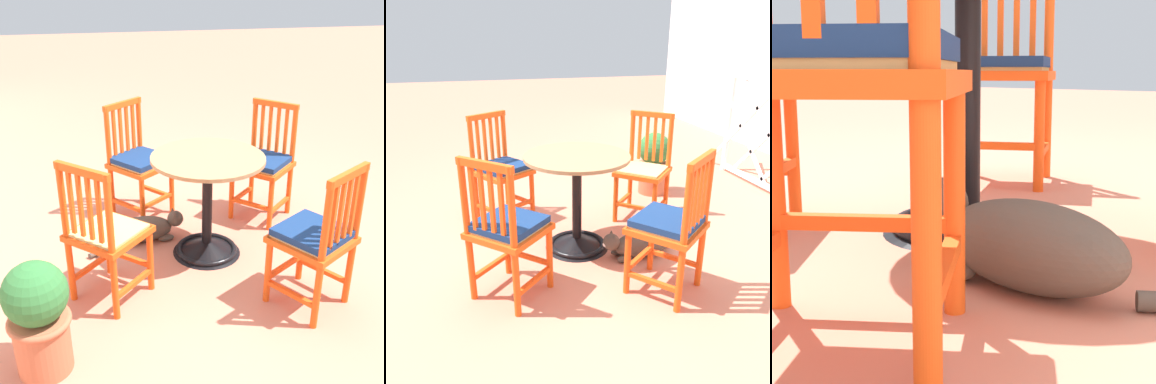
# 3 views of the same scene
# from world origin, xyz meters

# --- Properties ---
(ground_plane) EXTENTS (24.00, 24.00, 0.00)m
(ground_plane) POSITION_xyz_m (0.00, 0.00, 0.00)
(ground_plane) COLOR #C6755B
(cafe_table) EXTENTS (0.76, 0.76, 0.73)m
(cafe_table) POSITION_xyz_m (-0.03, 0.25, 0.28)
(cafe_table) COLOR black
(cafe_table) RESTS_ON ground_plane
(orange_chair_facing_out) EXTENTS (0.55, 0.55, 0.91)m
(orange_chair_facing_out) POSITION_xyz_m (-0.72, -0.23, 0.45)
(orange_chair_facing_out) COLOR #E04C14
(orange_chair_facing_out) RESTS_ON ground_plane
(orange_chair_tucked_in) EXTENTS (0.56, 0.56, 0.91)m
(orange_chair_tucked_in) POSITION_xyz_m (0.67, 0.64, 0.45)
(orange_chair_tucked_in) COLOR #E04C14
(orange_chair_tucked_in) RESTS_ON ground_plane
(tabby_cat) EXTENTS (0.32, 0.72, 0.23)m
(tabby_cat) POSITION_xyz_m (0.22, 0.64, 0.10)
(tabby_cat) COLOR #4C4238
(tabby_cat) RESTS_ON ground_plane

